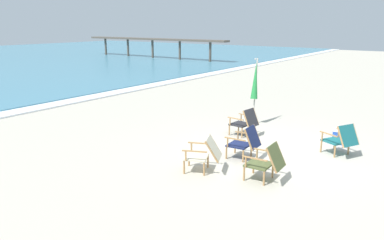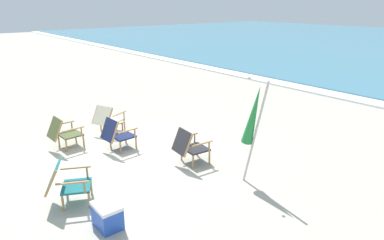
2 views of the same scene
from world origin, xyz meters
name	(u,v)px [view 1 (image 1 of 2)]	position (x,y,z in m)	size (l,w,h in m)	color
ground_plane	(271,152)	(0.00, 0.00, 0.00)	(80.00, 80.00, 0.00)	#B7AF9E
surf_band	(48,105)	(0.00, 9.33, 0.03)	(80.00, 1.10, 0.06)	white
beach_chair_far_center	(204,153)	(-1.99, 0.67, 0.42)	(0.83, 0.94, 0.77)	beige
beach_chair_back_left	(245,141)	(-0.78, 0.31, 0.43)	(0.63, 0.74, 0.81)	#19234C
beach_chair_front_right	(341,139)	(0.78, -1.45, 0.43)	(0.85, 0.92, 0.79)	#196066
beach_chair_mid_center	(245,121)	(0.89, 1.19, 0.43)	(0.64, 0.76, 0.80)	#28282D
beach_chair_front_left	(267,161)	(-1.68, -0.64, 0.43)	(0.62, 0.76, 0.80)	#515B33
umbrella_furled_green	(255,81)	(2.28, 1.61, 1.37)	(0.51, 0.33, 2.10)	#B7B2A8
cooler_box	(341,135)	(1.83, -1.21, 0.20)	(0.49, 0.35, 0.40)	blue
pier_distant	(152,40)	(17.56, 19.33, 1.64)	(0.90, 15.51, 1.84)	brown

